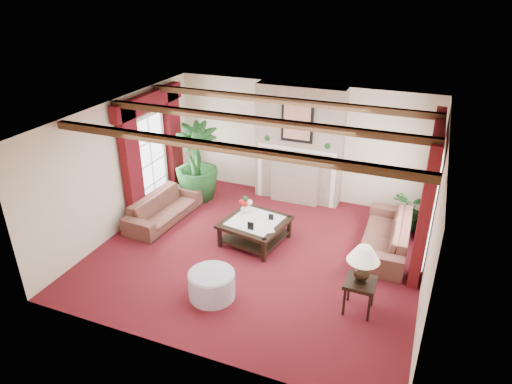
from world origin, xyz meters
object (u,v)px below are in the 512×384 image
at_px(sofa_right, 387,230).
at_px(potted_palm, 197,178).
at_px(coffee_table, 255,231).
at_px(side_table, 359,296).
at_px(sofa_left, 163,204).
at_px(ottoman, 212,285).

bearing_deg(sofa_right, potted_palm, -99.02).
bearing_deg(coffee_table, potted_palm, 156.26).
relative_size(sofa_right, side_table, 3.85).
distance_m(potted_palm, coffee_table, 2.40).
distance_m(sofa_right, potted_palm, 4.49).
bearing_deg(potted_palm, sofa_left, -98.34).
bearing_deg(sofa_left, ottoman, -128.19).
height_order(potted_palm, coffee_table, potted_palm).
bearing_deg(potted_palm, ottoman, -58.08).
height_order(coffee_table, side_table, side_table).
height_order(sofa_right, potted_palm, potted_palm).
relative_size(sofa_left, side_table, 3.50).
height_order(sofa_left, potted_palm, potted_palm).
relative_size(sofa_right, coffee_table, 1.88).
bearing_deg(side_table, sofa_right, 85.60).
bearing_deg(potted_palm, coffee_table, -33.28).
relative_size(potted_palm, coffee_table, 1.77).
relative_size(potted_palm, side_table, 3.63).
xyz_separation_m(sofa_right, side_table, (-0.15, -2.00, -0.14)).
relative_size(sofa_left, ottoman, 2.55).
bearing_deg(side_table, coffee_table, 150.40).
distance_m(sofa_right, side_table, 2.01).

